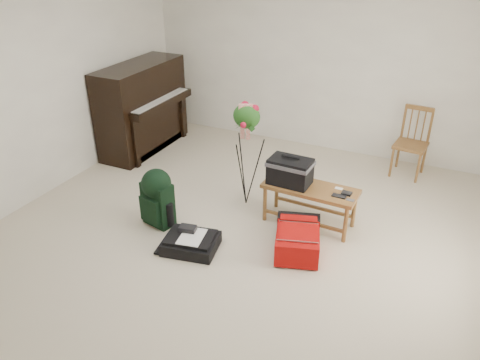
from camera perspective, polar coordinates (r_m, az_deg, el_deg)
The scene contains 10 objects.
floor at distance 4.96m, azimuth -1.28°, elevation -7.22°, with size 5.00×5.50×0.01m, color beige.
wall_back at distance 6.81m, azimuth 9.29°, elevation 13.98°, with size 5.00×0.04×2.50m, color beige.
wall_left at distance 5.87m, azimuth -24.18°, elevation 9.65°, with size 0.04×5.50×2.50m, color beige.
piano at distance 6.96m, azimuth -11.74°, elevation 8.46°, with size 0.71×1.50×1.25m.
bench at distance 5.02m, azimuth 6.87°, elevation 0.40°, with size 1.03×0.45×0.78m.
dining_chair at distance 6.47m, azimuth 20.15°, elevation 4.25°, with size 0.43×0.43×0.90m.
red_suitcase at distance 4.78m, azimuth 7.20°, elevation -6.88°, with size 0.59×0.74×0.27m.
black_duffel at distance 4.80m, azimuth -5.99°, elevation -7.54°, with size 0.60×0.51×0.22m.
green_backpack at distance 5.10m, azimuth -10.08°, elevation -1.80°, with size 0.37×0.34×0.66m.
flower_stand at distance 5.30m, azimuth 0.78°, elevation 2.96°, with size 0.51×0.51×1.27m.
Camera 1 is at (1.84, -3.61, 2.86)m, focal length 35.00 mm.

